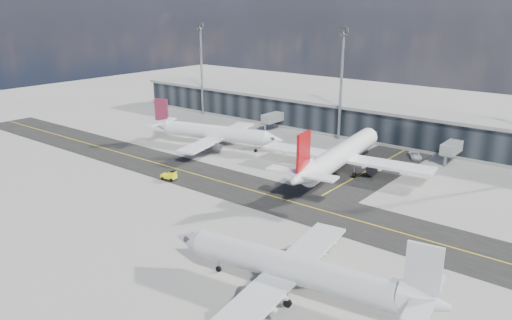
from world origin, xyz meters
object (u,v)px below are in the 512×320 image
object	(u,v)px
airliner_redtail	(341,155)
baggage_tug	(170,176)
airliner_near	(295,270)
service_van	(415,155)
airliner_af	(213,133)

from	to	relation	value
airliner_redtail	baggage_tug	bearing A→B (deg)	-142.95
airliner_near	service_van	world-z (taller)	airliner_near
airliner_redtail	service_van	bearing A→B (deg)	62.34
airliner_af	airliner_near	bearing A→B (deg)	37.73
airliner_near	baggage_tug	bearing A→B (deg)	58.00
airliner_redtail	service_van	world-z (taller)	airliner_redtail
airliner_near	service_van	distance (m)	65.78
baggage_tug	service_van	size ratio (longest dim) A/B	0.68
airliner_near	service_van	bearing A→B (deg)	0.68
airliner_redtail	airliner_near	size ratio (longest dim) A/B	1.22
airliner_redtail	airliner_near	bearing A→B (deg)	-74.50
airliner_redtail	airliner_near	distance (m)	47.34
service_van	airliner_redtail	bearing A→B (deg)	-142.45
airliner_af	airliner_redtail	world-z (taller)	airliner_redtail
airliner_redtail	airliner_near	xyz separation A→B (m)	(18.26, -43.67, -0.77)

